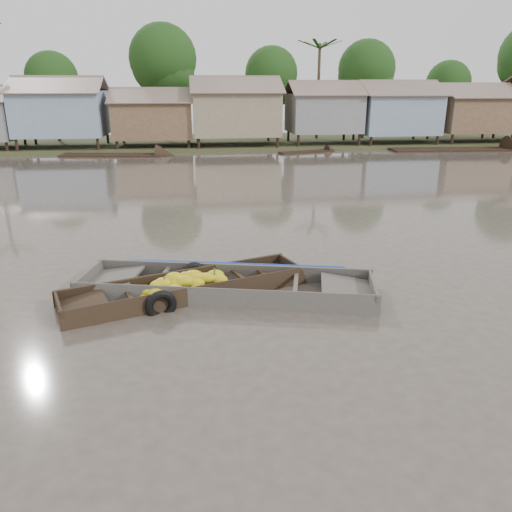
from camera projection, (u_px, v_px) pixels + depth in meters
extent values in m
plane|color=#453D35|center=(239.00, 300.00, 11.59)|extent=(120.00, 120.00, 0.00)
cube|color=#384723|center=(203.00, 143.00, 42.54)|extent=(120.00, 12.00, 0.50)
cube|color=#7D92AD|center=(62.00, 113.00, 37.14)|extent=(6.20, 5.20, 3.20)
cube|color=brown|center=(53.00, 84.00, 35.16)|extent=(6.60, 3.02, 1.28)
cube|color=brown|center=(63.00, 84.00, 37.79)|extent=(6.60, 3.02, 1.28)
cube|color=brown|center=(153.00, 120.00, 38.10)|extent=(5.80, 4.60, 2.70)
cube|color=brown|center=(151.00, 95.00, 36.34)|extent=(6.20, 2.67, 1.14)
cube|color=brown|center=(153.00, 95.00, 38.67)|extent=(6.20, 2.67, 1.14)
cube|color=#85765C|center=(235.00, 113.00, 38.69)|extent=(6.50, 5.30, 3.30)
cube|color=brown|center=(237.00, 84.00, 36.67)|extent=(6.90, 3.08, 1.31)
cube|color=brown|center=(234.00, 84.00, 39.35)|extent=(6.90, 3.08, 1.31)
cube|color=gray|center=(323.00, 113.00, 39.54)|extent=(5.40, 4.70, 2.90)
cube|color=brown|center=(329.00, 88.00, 37.73)|extent=(5.80, 2.73, 1.17)
cube|color=brown|center=(320.00, 88.00, 40.11)|extent=(5.80, 2.73, 1.17)
cube|color=#7D92AD|center=(396.00, 114.00, 40.28)|extent=(6.00, 5.00, 3.10)
cube|color=brown|center=(405.00, 88.00, 38.36)|extent=(6.40, 2.90, 1.24)
cube|color=brown|center=(392.00, 88.00, 40.89)|extent=(6.40, 2.90, 1.24)
cube|color=brown|center=(471.00, 114.00, 41.06)|extent=(5.70, 4.90, 2.80)
cube|color=brown|center=(483.00, 90.00, 39.22)|extent=(6.10, 2.85, 1.21)
cube|color=brown|center=(466.00, 90.00, 41.70)|extent=(6.10, 2.85, 1.21)
cylinder|color=#473323|center=(56.00, 114.00, 41.27)|extent=(0.28, 0.28, 4.90)
sphere|color=#103310|center=(52.00, 78.00, 40.35)|extent=(4.20, 4.20, 4.20)
cylinder|color=#473323|center=(165.00, 105.00, 41.16)|extent=(0.28, 0.28, 6.30)
sphere|color=#103310|center=(163.00, 58.00, 39.99)|extent=(5.40, 5.40, 5.40)
cylinder|color=#473323|center=(271.00, 110.00, 43.34)|extent=(0.28, 0.28, 5.25)
sphere|color=#103310|center=(271.00, 74.00, 42.36)|extent=(4.50, 4.50, 4.50)
cylinder|color=#473323|center=(364.00, 108.00, 43.29)|extent=(0.28, 0.28, 5.60)
sphere|color=#103310|center=(366.00, 69.00, 42.24)|extent=(4.80, 4.80, 4.80)
cylinder|color=#473323|center=(445.00, 113.00, 45.34)|extent=(0.28, 0.28, 4.55)
sphere|color=#103310|center=(448.00, 83.00, 44.49)|extent=(3.90, 3.90, 3.90)
cylinder|color=#473323|center=(318.00, 94.00, 42.89)|extent=(0.24, 0.24, 8.00)
cube|color=black|center=(187.00, 298.00, 11.94)|extent=(5.76, 2.93, 0.08)
cube|color=black|center=(178.00, 280.00, 12.39)|extent=(5.56, 2.08, 0.54)
cube|color=black|center=(196.00, 298.00, 11.34)|extent=(5.56, 2.08, 0.54)
cube|color=black|center=(290.00, 270.00, 13.08)|extent=(0.48, 1.22, 0.51)
cube|color=black|center=(274.00, 270.00, 12.85)|extent=(1.30, 1.36, 0.20)
cube|color=black|center=(59.00, 312.00, 10.66)|extent=(0.48, 1.22, 0.51)
cube|color=black|center=(83.00, 305.00, 10.85)|extent=(1.30, 1.36, 0.20)
cube|color=black|center=(129.00, 295.00, 11.26)|extent=(0.50, 1.18, 0.05)
cube|color=black|center=(239.00, 275.00, 12.41)|extent=(0.50, 1.18, 0.05)
ellipsoid|color=yellow|center=(162.00, 297.00, 11.31)|extent=(0.53, 0.45, 0.28)
ellipsoid|color=yellow|center=(182.00, 279.00, 11.89)|extent=(0.52, 0.44, 0.27)
ellipsoid|color=yellow|center=(191.00, 281.00, 11.74)|extent=(0.49, 0.41, 0.26)
ellipsoid|color=yellow|center=(184.00, 281.00, 11.61)|extent=(0.52, 0.44, 0.27)
ellipsoid|color=yellow|center=(145.00, 291.00, 11.55)|extent=(0.50, 0.42, 0.26)
ellipsoid|color=yellow|center=(196.00, 283.00, 11.73)|extent=(0.48, 0.40, 0.25)
ellipsoid|color=yellow|center=(195.00, 291.00, 11.60)|extent=(0.44, 0.37, 0.23)
ellipsoid|color=yellow|center=(158.00, 285.00, 11.58)|extent=(0.47, 0.39, 0.25)
ellipsoid|color=yellow|center=(186.00, 276.00, 11.87)|extent=(0.42, 0.35, 0.22)
ellipsoid|color=yellow|center=(193.00, 278.00, 12.30)|extent=(0.46, 0.38, 0.24)
ellipsoid|color=yellow|center=(177.00, 280.00, 11.91)|extent=(0.49, 0.41, 0.26)
ellipsoid|color=yellow|center=(177.00, 281.00, 11.97)|extent=(0.45, 0.37, 0.23)
ellipsoid|color=yellow|center=(175.00, 281.00, 11.82)|extent=(0.48, 0.41, 0.25)
ellipsoid|color=yellow|center=(157.00, 294.00, 11.34)|extent=(0.55, 0.46, 0.29)
ellipsoid|color=yellow|center=(175.00, 289.00, 11.43)|extent=(0.42, 0.35, 0.22)
ellipsoid|color=yellow|center=(202.00, 278.00, 11.91)|extent=(0.50, 0.42, 0.26)
ellipsoid|color=yellow|center=(153.00, 301.00, 11.20)|extent=(0.44, 0.37, 0.23)
ellipsoid|color=yellow|center=(170.00, 279.00, 11.94)|extent=(0.43, 0.36, 0.23)
ellipsoid|color=yellow|center=(151.00, 292.00, 11.43)|extent=(0.55, 0.46, 0.29)
ellipsoid|color=yellow|center=(161.00, 293.00, 11.37)|extent=(0.49, 0.41, 0.26)
ellipsoid|color=yellow|center=(164.00, 283.00, 11.63)|extent=(0.55, 0.46, 0.29)
ellipsoid|color=yellow|center=(174.00, 278.00, 11.70)|extent=(0.52, 0.44, 0.27)
ellipsoid|color=yellow|center=(192.00, 278.00, 12.24)|extent=(0.47, 0.40, 0.25)
ellipsoid|color=yellow|center=(160.00, 297.00, 11.29)|extent=(0.54, 0.45, 0.28)
ellipsoid|color=yellow|center=(208.00, 277.00, 12.37)|extent=(0.48, 0.40, 0.25)
ellipsoid|color=yellow|center=(219.00, 280.00, 12.03)|extent=(0.50, 0.42, 0.26)
ellipsoid|color=yellow|center=(207.00, 278.00, 11.85)|extent=(0.43, 0.36, 0.23)
ellipsoid|color=yellow|center=(178.00, 283.00, 11.64)|extent=(0.51, 0.43, 0.27)
ellipsoid|color=yellow|center=(215.00, 275.00, 12.37)|extent=(0.54, 0.45, 0.28)
ellipsoid|color=yellow|center=(147.00, 296.00, 11.42)|extent=(0.42, 0.36, 0.22)
ellipsoid|color=yellow|center=(193.00, 276.00, 11.81)|extent=(0.56, 0.47, 0.29)
ellipsoid|color=yellow|center=(230.00, 285.00, 11.97)|extent=(0.46, 0.38, 0.24)
cylinder|color=#3F6626|center=(165.00, 281.00, 11.55)|extent=(0.04, 0.04, 0.19)
cylinder|color=#3F6626|center=(194.00, 276.00, 11.86)|extent=(0.04, 0.04, 0.19)
cylinder|color=#3F6626|center=(214.00, 272.00, 12.08)|extent=(0.04, 0.04, 0.19)
torus|color=black|center=(193.00, 275.00, 12.63)|extent=(0.74, 0.42, 0.72)
torus|color=black|center=(161.00, 306.00, 10.92)|extent=(0.74, 0.41, 0.72)
cube|color=#403B36|center=(227.00, 295.00, 12.06)|extent=(7.05, 3.03, 0.08)
cube|color=#403B36|center=(232.00, 274.00, 12.77)|extent=(6.89, 1.77, 0.56)
cube|color=#403B36|center=(221.00, 301.00, 11.19)|extent=(6.89, 1.77, 0.56)
cube|color=#403B36|center=(373.00, 292.00, 11.63)|extent=(0.45, 1.69, 0.53)
cube|color=#403B36|center=(347.00, 289.00, 11.67)|extent=(1.50, 1.72, 0.23)
cube|color=#403B36|center=(89.00, 281.00, 12.33)|extent=(0.45, 1.69, 0.53)
cube|color=#403B36|center=(113.00, 279.00, 12.24)|extent=(1.50, 1.72, 0.23)
cube|color=#403B36|center=(160.00, 279.00, 12.11)|extent=(0.48, 1.63, 0.05)
cube|color=#403B36|center=(296.00, 285.00, 11.78)|extent=(0.48, 1.63, 0.05)
cube|color=#665E54|center=(227.00, 294.00, 12.04)|extent=(5.41, 2.52, 0.02)
cube|color=#0F2C97|center=(232.00, 265.00, 12.75)|extent=(5.56, 1.39, 0.14)
torus|color=olive|center=(350.00, 303.00, 11.48)|extent=(0.39, 0.39, 0.06)
torus|color=olive|center=(350.00, 302.00, 11.47)|extent=(0.32, 0.32, 0.06)
cube|color=black|center=(111.00, 157.00, 34.97)|extent=(7.09, 2.47, 0.35)
cube|color=black|center=(451.00, 151.00, 37.95)|extent=(9.34, 2.55, 0.35)
cube|color=black|center=(305.00, 153.00, 36.61)|extent=(4.08, 1.96, 0.35)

